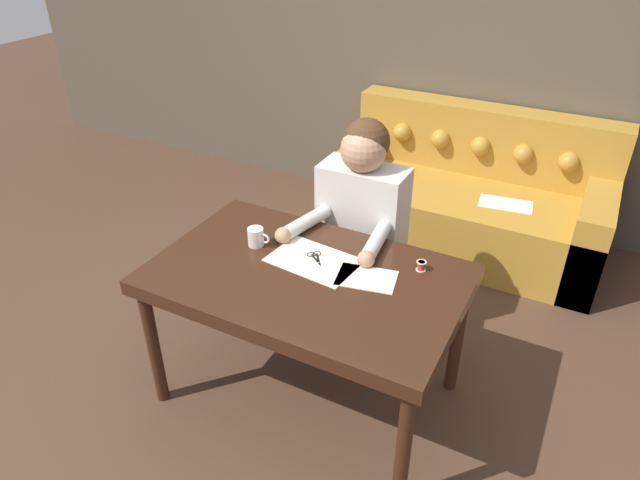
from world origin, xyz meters
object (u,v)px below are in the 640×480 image
object	(u,v)px
dining_table	(307,286)
scissors	(317,259)
person	(361,227)
thread_spool	(421,266)
couch	(468,201)
mug	(256,237)

from	to	relation	value
dining_table	scissors	distance (m)	0.14
dining_table	person	xyz separation A→B (m)	(-0.00, 0.59, -0.00)
thread_spool	couch	bearing A→B (deg)	95.60
couch	person	distance (m)	1.29
couch	thread_spool	world-z (taller)	couch
dining_table	person	bearing A→B (deg)	90.01
mug	thread_spool	size ratio (longest dim) A/B	2.51
dining_table	couch	size ratio (longest dim) A/B	0.75
dining_table	thread_spool	world-z (taller)	thread_spool
scissors	mug	distance (m)	0.32
person	thread_spool	world-z (taller)	person
person	scissors	xyz separation A→B (m)	(-0.01, -0.48, 0.08)
dining_table	scissors	world-z (taller)	scissors
couch	thread_spool	xyz separation A→B (m)	(0.15, -1.55, 0.44)
person	mug	distance (m)	0.60
dining_table	person	world-z (taller)	person
couch	person	bearing A→B (deg)	-103.31
person	scissors	bearing A→B (deg)	-90.85
mug	thread_spool	bearing A→B (deg)	12.10
couch	scissors	size ratio (longest dim) A/B	10.00
couch	thread_spool	distance (m)	1.62
dining_table	mug	distance (m)	0.35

